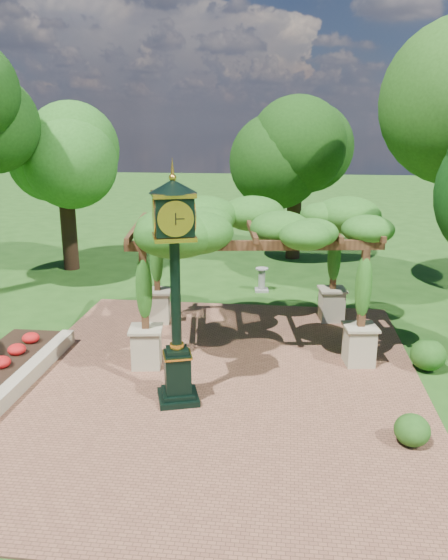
# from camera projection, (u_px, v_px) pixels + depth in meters

# --- Properties ---
(ground) EXTENTS (120.00, 120.00, 0.00)m
(ground) POSITION_uv_depth(u_px,v_px,m) (211.00, 402.00, 12.49)
(ground) COLOR #1E4714
(ground) RESTS_ON ground
(brick_plaza) EXTENTS (10.00, 12.00, 0.04)m
(brick_plaza) POSITION_uv_depth(u_px,v_px,m) (217.00, 381.00, 13.44)
(brick_plaza) COLOR brown
(brick_plaza) RESTS_ON ground
(border_wall) EXTENTS (0.35, 5.00, 0.40)m
(border_wall) POSITION_uv_depth(u_px,v_px,m) (29.00, 374.00, 13.43)
(border_wall) COLOR #C6B793
(border_wall) RESTS_ON ground
(pedestal_clock) EXTENTS (1.27, 1.27, 5.12)m
(pedestal_clock) POSITION_uv_depth(u_px,v_px,m) (175.00, 273.00, 11.67)
(pedestal_clock) COLOR black
(pedestal_clock) RESTS_ON brick_plaza
(pergola) EXTENTS (6.96, 4.92, 4.06)m
(pergola) POSITION_uv_depth(u_px,v_px,m) (250.00, 229.00, 15.06)
(pergola) COLOR tan
(pergola) RESTS_ON brick_plaza
(sundial) EXTENTS (0.56, 0.56, 0.91)m
(sundial) POSITION_uv_depth(u_px,v_px,m) (262.00, 281.00, 20.69)
(sundial) COLOR gray
(sundial) RESTS_ON ground
(shrub_front) EXTENTS (0.89, 0.89, 0.63)m
(shrub_front) POSITION_uv_depth(u_px,v_px,m) (412.00, 430.00, 10.68)
(shrub_front) COLOR #224E16
(shrub_front) RESTS_ON brick_plaza
(shrub_mid) EXTENTS (0.97, 0.97, 0.80)m
(shrub_mid) POSITION_uv_depth(u_px,v_px,m) (428.00, 355.00, 13.97)
(shrub_mid) COLOR #204E16
(shrub_mid) RESTS_ON brick_plaza
(shrub_back) EXTENTS (1.21, 1.21, 0.84)m
(shrub_back) POSITION_uv_depth(u_px,v_px,m) (331.00, 299.00, 18.39)
(shrub_back) COLOR #285B1A
(shrub_back) RESTS_ON brick_plaza
(tree_west_far) EXTENTS (4.02, 4.02, 7.58)m
(tree_west_far) POSITION_uv_depth(u_px,v_px,m) (62.00, 148.00, 22.59)
(tree_west_far) COLOR #321E13
(tree_west_far) RESTS_ON ground
(tree_north) EXTENTS (4.14, 4.14, 7.29)m
(tree_north) POSITION_uv_depth(u_px,v_px,m) (296.00, 150.00, 24.62)
(tree_north) COLOR #332314
(tree_north) RESTS_ON ground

